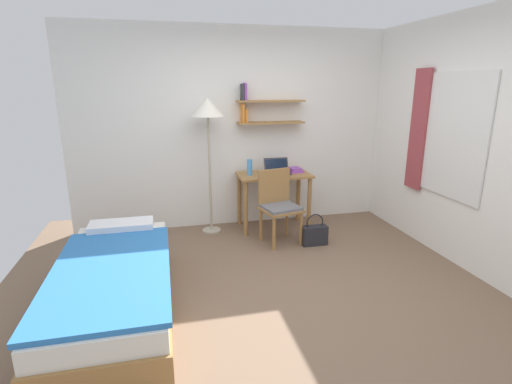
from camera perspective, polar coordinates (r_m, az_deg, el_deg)
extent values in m
plane|color=brown|center=(3.75, 4.00, -14.59)|extent=(5.28, 5.28, 0.00)
cube|color=white|center=(5.24, -2.40, 9.20)|extent=(4.40, 0.05, 2.60)
cube|color=#9E703D|center=(5.18, 2.15, 10.16)|extent=(0.88, 0.22, 0.02)
cube|color=orange|center=(5.10, -1.99, 11.53)|extent=(0.02, 0.18, 0.24)
cube|color=orange|center=(5.13, -1.52, 11.16)|extent=(0.04, 0.13, 0.17)
cube|color=#9E703D|center=(5.17, 2.18, 13.22)|extent=(0.88, 0.22, 0.02)
cube|color=#333338|center=(5.11, -2.04, 14.47)|extent=(0.02, 0.14, 0.21)
cube|color=purple|center=(5.12, -1.64, 14.53)|extent=(0.03, 0.12, 0.22)
cube|color=white|center=(4.35, 30.87, 5.73)|extent=(0.05, 4.40, 2.60)
cube|color=silver|center=(4.62, 27.10, 7.31)|extent=(0.02, 0.93, 1.31)
cube|color=white|center=(4.63, 27.19, 7.30)|extent=(0.01, 0.87, 1.25)
cube|color=#993D42|center=(5.05, 22.72, 8.37)|extent=(0.03, 0.28, 1.41)
cube|color=#9E703D|center=(3.58, -19.84, -14.55)|extent=(0.89, 2.06, 0.28)
cube|color=silver|center=(3.47, -20.18, -11.39)|extent=(0.85, 2.00, 0.16)
cube|color=#2D70B7|center=(3.32, -20.57, -10.80)|extent=(0.91, 1.69, 0.04)
cube|color=white|center=(4.16, -19.17, -4.85)|extent=(0.62, 0.28, 0.10)
cube|color=#9E703D|center=(5.11, 2.64, 2.54)|extent=(0.95, 0.52, 0.03)
cylinder|color=#9E703D|center=(4.91, -1.51, -2.50)|extent=(0.06, 0.06, 0.71)
cylinder|color=#9E703D|center=(5.14, 7.81, -1.80)|extent=(0.06, 0.06, 0.71)
cylinder|color=#9E703D|center=(5.31, -2.47, -1.11)|extent=(0.06, 0.06, 0.71)
cylinder|color=#9E703D|center=(5.53, 6.23, -0.51)|extent=(0.06, 0.06, 0.71)
cube|color=#9E703D|center=(4.67, 3.69, -2.60)|extent=(0.52, 0.49, 0.03)
cube|color=slate|center=(4.66, 3.70, -2.25)|extent=(0.48, 0.45, 0.04)
cube|color=#9E703D|center=(4.75, 2.65, 0.94)|extent=(0.42, 0.13, 0.42)
cylinder|color=#9E703D|center=(4.52, 2.65, -6.15)|extent=(0.04, 0.04, 0.41)
cylinder|color=#9E703D|center=(4.70, 6.64, -5.38)|extent=(0.04, 0.04, 0.41)
cylinder|color=#9E703D|center=(4.80, 0.71, -4.83)|extent=(0.04, 0.04, 0.41)
cylinder|color=#9E703D|center=(4.97, 4.55, -4.16)|extent=(0.04, 0.04, 0.41)
cylinder|color=#B2A893|center=(5.19, -6.53, -5.61)|extent=(0.24, 0.24, 0.02)
cylinder|color=#B2A893|center=(4.97, -6.80, 2.48)|extent=(0.03, 0.03, 1.48)
cone|color=silver|center=(4.85, -7.12, 12.29)|extent=(0.40, 0.40, 0.22)
cube|color=#2D2D33|center=(5.10, 3.18, 2.74)|extent=(0.33, 0.21, 0.01)
cube|color=#2D2D33|center=(5.14, 2.98, 3.97)|extent=(0.33, 0.08, 0.19)
cube|color=black|center=(5.14, 3.00, 3.94)|extent=(0.29, 0.06, 0.16)
cylinder|color=#4C99DB|center=(5.01, -0.94, 3.67)|extent=(0.07, 0.07, 0.21)
cube|color=purple|center=(5.24, 5.80, 3.13)|extent=(0.18, 0.22, 0.03)
cube|color=purple|center=(5.23, 5.78, 3.41)|extent=(0.15, 0.19, 0.03)
cube|color=#232328|center=(4.76, 8.58, -6.32)|extent=(0.31, 0.13, 0.23)
torus|color=#232328|center=(4.71, 8.66, -4.43)|extent=(0.21, 0.02, 0.21)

